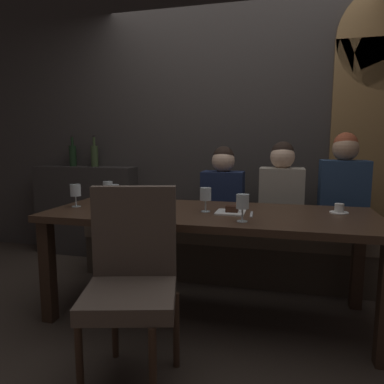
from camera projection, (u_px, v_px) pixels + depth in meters
ground at (208, 313)px, 2.49m from camera, size 9.00×9.00×0.00m
back_wall_tiled at (233, 112)px, 3.45m from camera, size 6.00×0.12×3.00m
back_counter at (87, 210)px, 3.79m from camera, size 1.10×0.28×0.95m
dining_table at (209, 224)px, 2.39m from camera, size 2.20×0.84×0.74m
banquette_bench at (224, 253)px, 3.13m from camera, size 2.50×0.44×0.45m
chair_near_side at (132, 271)px, 1.77m from camera, size 0.54×0.54×0.98m
diner_redhead at (223, 190)px, 3.07m from camera, size 0.36×0.24×0.72m
diner_bearded at (281, 190)px, 2.93m from camera, size 0.36×0.24×0.76m
diner_far_end at (343, 188)px, 2.79m from camera, size 0.36×0.24×0.83m
wine_bottle_dark_red at (73, 155)px, 3.76m from camera, size 0.08×0.08×0.33m
wine_bottle_pale_label at (94, 155)px, 3.70m from camera, size 0.08×0.08×0.33m
wine_glass_far_left at (75, 191)px, 2.54m from camera, size 0.08×0.08×0.16m
wine_glass_end_right at (206, 195)px, 2.35m from camera, size 0.08×0.08×0.16m
wine_glass_end_left at (108, 188)px, 2.72m from camera, size 0.08×0.08×0.16m
wine_glass_near_left at (243, 202)px, 2.06m from camera, size 0.08×0.08×0.16m
wine_glass_far_right at (114, 191)px, 2.53m from camera, size 0.08×0.08×0.16m
wine_glass_near_right at (153, 198)px, 2.23m from camera, size 0.08×0.08×0.16m
espresso_cup at (339, 209)px, 2.32m from camera, size 0.12×0.12×0.06m
dessert_plate at (231, 211)px, 2.32m from camera, size 0.19×0.19×0.05m
fork_on_table at (251, 214)px, 2.27m from camera, size 0.03×0.17×0.01m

